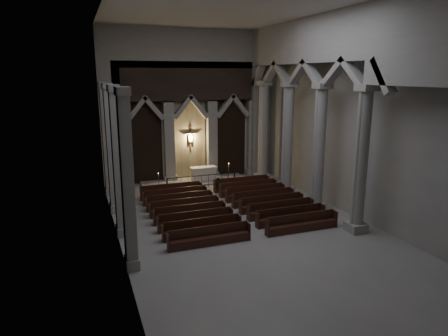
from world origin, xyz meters
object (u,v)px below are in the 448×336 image
candle_stand_left (159,186)px  altar_rail (202,179)px  altar (203,173)px  pews (229,207)px  worshipper (219,185)px  candle_stand_right (229,177)px

candle_stand_left → altar_rail: bearing=-10.2°
altar_rail → candle_stand_left: size_ratio=4.00×
altar → candle_stand_left: 4.16m
pews → worshipper: (0.80, 4.16, 0.27)m
altar → altar_rail: size_ratio=0.39×
altar_rail → altar: bearing=69.1°
candle_stand_left → pews: size_ratio=0.14×
altar_rail → candle_stand_right: candle_stand_right is taller
candle_stand_right → worshipper: size_ratio=1.35×
candle_stand_left → pews: bearing=-63.2°
pews → candle_stand_left: bearing=116.8°
altar → candle_stand_left: (-3.93, -1.35, -0.32)m
altar_rail → worshipper: 1.77m
altar → candle_stand_right: (1.82, -0.97, -0.26)m
altar → candle_stand_left: candle_stand_left is taller
pews → worshipper: bearing=79.1°
candle_stand_left → candle_stand_right: candle_stand_right is taller
altar → altar_rail: bearing=-110.9°
altar → candle_stand_right: bearing=-28.2°
altar → altar_rail: 2.06m
altar → candle_stand_right: size_ratio=1.34×
altar → candle_stand_left: bearing=-161.0°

